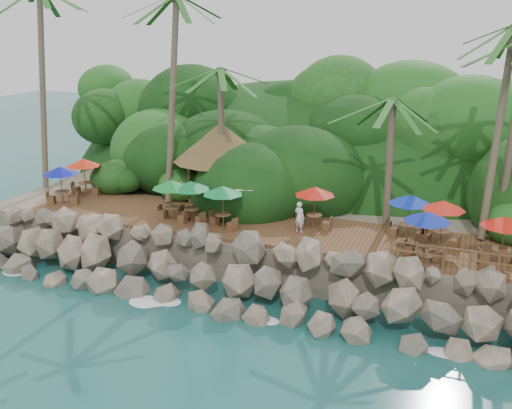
% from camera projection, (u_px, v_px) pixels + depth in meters
% --- Properties ---
extents(ground, '(140.00, 140.00, 0.00)m').
position_uv_depth(ground, '(207.00, 316.00, 25.46)').
color(ground, '#19514F').
rests_on(ground, ground).
extents(land_base, '(32.00, 25.20, 2.10)m').
position_uv_depth(land_base, '(309.00, 197.00, 39.36)').
color(land_base, gray).
rests_on(land_base, ground).
extents(jungle_hill, '(44.80, 28.00, 15.40)m').
position_uv_depth(jungle_hill, '(335.00, 184.00, 46.34)').
color(jungle_hill, '#143811').
rests_on(jungle_hill, ground).
extents(seawall, '(29.00, 4.00, 2.30)m').
position_uv_depth(seawall, '(225.00, 274.00, 26.89)').
color(seawall, gray).
rests_on(seawall, ground).
extents(terrace, '(26.00, 5.00, 0.20)m').
position_uv_depth(terrace, '(256.00, 226.00, 30.13)').
color(terrace, brown).
rests_on(terrace, land_base).
extents(jungle_foliage, '(44.00, 16.00, 12.00)m').
position_uv_depth(jungle_foliage, '(305.00, 215.00, 38.79)').
color(jungle_foliage, '#143811').
rests_on(jungle_foliage, ground).
extents(foam_line, '(25.20, 0.80, 0.06)m').
position_uv_depth(foam_line, '(210.00, 312.00, 25.71)').
color(foam_line, white).
rests_on(foam_line, ground).
extents(palms, '(32.74, 6.85, 13.28)m').
position_uv_depth(palms, '(290.00, 36.00, 29.31)').
color(palms, brown).
rests_on(palms, ground).
extents(palapa, '(5.58, 5.58, 4.60)m').
position_uv_depth(palapa, '(221.00, 142.00, 33.35)').
color(palapa, brown).
rests_on(palapa, ground).
extents(dining_clusters, '(25.66, 5.10, 2.23)m').
position_uv_depth(dining_clusters, '(265.00, 193.00, 29.14)').
color(dining_clusters, brown).
rests_on(dining_clusters, terrace).
extents(railing, '(7.20, 0.10, 1.00)m').
position_uv_depth(railing, '(471.00, 259.00, 24.14)').
color(railing, brown).
rests_on(railing, terrace).
extents(waiter, '(0.68, 0.57, 1.59)m').
position_uv_depth(waiter, '(300.00, 217.00, 28.81)').
color(waiter, white).
rests_on(waiter, terrace).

